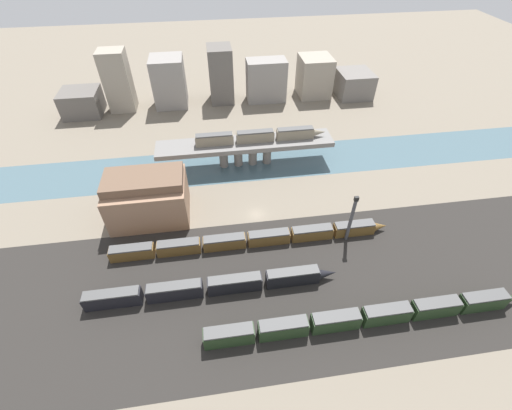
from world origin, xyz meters
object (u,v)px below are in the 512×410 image
object	(u,v)px
signal_tower	(351,219)
train_yard_near	(366,317)
train_yard_mid	(211,287)
warehouse_building	(148,197)
train_yard_far	(252,239)
train_on_bridge	(260,136)

from	to	relation	value
signal_tower	train_yard_near	bearing A→B (deg)	-100.09
train_yard_near	train_yard_mid	xyz separation A→B (m)	(-31.32, 11.96, -0.05)
warehouse_building	signal_tower	bearing A→B (deg)	-18.02
train_yard_mid	train_yard_far	distance (m)	16.89
warehouse_building	signal_tower	distance (m)	53.19
train_yard_mid	warehouse_building	size ratio (longest dim) A/B	2.73
train_yard_near	train_on_bridge	bearing A→B (deg)	102.43
train_yard_near	train_yard_mid	size ratio (longest dim) A/B	1.21
train_yard_far	warehouse_building	world-z (taller)	warehouse_building
train_on_bridge	train_yard_mid	size ratio (longest dim) A/B	0.74
train_on_bridge	train_yard_far	bearing A→B (deg)	-101.61
train_on_bridge	signal_tower	distance (m)	40.72
train_yard_mid	train_yard_far	size ratio (longest dim) A/B	0.79
train_yard_near	warehouse_building	bearing A→B (deg)	139.61
train_yard_far	train_on_bridge	bearing A→B (deg)	78.39
train_on_bridge	warehouse_building	distance (m)	39.16
warehouse_building	train_on_bridge	bearing A→B (deg)	31.37
train_yard_mid	warehouse_building	bearing A→B (deg)	118.78
train_yard_mid	train_on_bridge	bearing A→B (deg)	69.25
train_yard_far	signal_tower	bearing A→B (deg)	-4.08
train_yard_near	warehouse_building	size ratio (longest dim) A/B	3.30
train_yard_far	signal_tower	xyz separation A→B (m)	(24.48, -1.75, 5.49)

